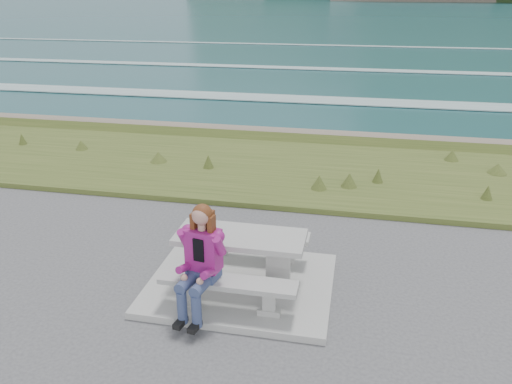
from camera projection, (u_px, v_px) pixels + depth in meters
concrete_slab at (241, 284)px, 7.19m from camera, size 2.60×2.10×0.10m
picnic_table at (240, 245)px, 6.95m from camera, size 1.80×0.75×0.75m
bench_landward at (228, 287)px, 6.41m from camera, size 1.80×0.35×0.45m
bench_seaward at (251, 238)px, 7.68m from camera, size 1.80×0.35×0.45m
grass_verge at (290, 172)px, 11.75m from camera, size 160.00×4.50×0.22m
shore_drop at (304, 139)px, 14.38m from camera, size 160.00×0.80×2.20m
ocean at (335, 90)px, 30.63m from camera, size 1600.00×1600.00×0.09m
seated_woman at (199, 277)px, 6.27m from camera, size 0.54×0.80×1.47m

